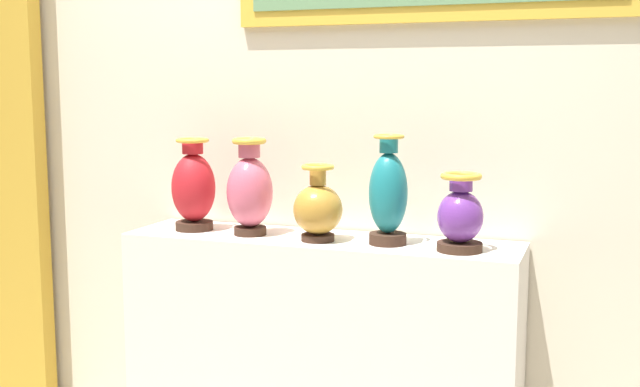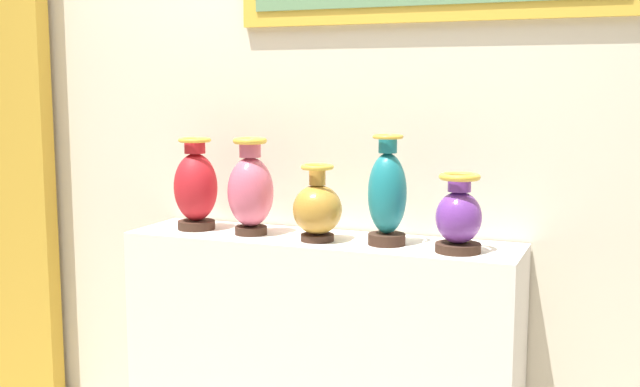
% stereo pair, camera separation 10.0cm
% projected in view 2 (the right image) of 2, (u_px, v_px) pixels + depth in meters
% --- Properties ---
extents(display_shelf, '(1.52, 0.38, 0.90)m').
position_uv_depth(display_shelf, '(320.00, 351.00, 3.05)').
color(display_shelf, silver).
rests_on(display_shelf, ground_plane).
extents(back_wall, '(4.09, 0.14, 3.07)m').
position_uv_depth(back_wall, '(346.00, 65.00, 3.12)').
color(back_wall, beige).
rests_on(back_wall, ground_plane).
extents(curtain_gold, '(0.48, 0.08, 2.59)m').
position_uv_depth(curtain_gold, '(6.00, 123.00, 3.65)').
color(curtain_gold, gold).
rests_on(curtain_gold, ground_plane).
extents(vase_crimson, '(0.17, 0.17, 0.37)m').
position_uv_depth(vase_crimson, '(196.00, 187.00, 3.15)').
color(vase_crimson, '#382319').
rests_on(vase_crimson, display_shelf).
extents(vase_rose, '(0.18, 0.18, 0.38)m').
position_uv_depth(vase_rose, '(251.00, 190.00, 3.04)').
color(vase_rose, '#382319').
rests_on(vase_rose, display_shelf).
extents(vase_ochre, '(0.18, 0.18, 0.29)m').
position_uv_depth(vase_ochre, '(317.00, 208.00, 2.92)').
color(vase_ochre, '#382319').
rests_on(vase_ochre, display_shelf).
extents(vase_teal, '(0.14, 0.14, 0.40)m').
position_uv_depth(vase_teal, '(387.00, 195.00, 2.84)').
color(vase_teal, '#382319').
rests_on(vase_teal, display_shelf).
extents(vase_violet, '(0.16, 0.16, 0.28)m').
position_uv_depth(vase_violet, '(459.00, 217.00, 2.72)').
color(vase_violet, '#382319').
rests_on(vase_violet, display_shelf).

